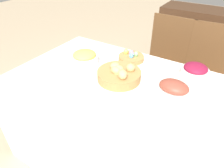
{
  "coord_description": "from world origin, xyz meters",
  "views": [
    {
      "loc": [
        0.54,
        -0.95,
        1.52
      ],
      "look_at": [
        -0.01,
        -0.08,
        0.79
      ],
      "focal_mm": 32.0,
      "sensor_mm": 36.0,
      "label": 1
    }
  ],
  "objects": [
    {
      "name": "fork",
      "position": [
        -0.27,
        -0.34,
        0.75
      ],
      "size": [
        0.02,
        0.17,
        0.0
      ],
      "rotation": [
        0.0,
        0.0,
        0.06
      ],
      "color": "silver",
      "rests_on": "dining_table"
    },
    {
      "name": "butter_dish",
      "position": [
        -0.39,
        -0.18,
        0.77
      ],
      "size": [
        0.14,
        0.08,
        0.03
      ],
      "color": "silver",
      "rests_on": "dining_table"
    },
    {
      "name": "dinner_plate",
      "position": [
        -0.12,
        -0.34,
        0.76
      ],
      "size": [
        0.24,
        0.24,
        0.01
      ],
      "color": "silver",
      "rests_on": "dining_table"
    },
    {
      "name": "spoon",
      "position": [
        0.06,
        -0.34,
        0.75
      ],
      "size": [
        0.02,
        0.17,
        0.0
      ],
      "rotation": [
        0.0,
        0.0,
        -0.06
      ],
      "color": "silver",
      "rests_on": "dining_table"
    },
    {
      "name": "drinking_cup",
      "position": [
        0.11,
        -0.2,
        0.79
      ],
      "size": [
        0.06,
        0.06,
        0.08
      ],
      "color": "silver",
      "rests_on": "dining_table"
    },
    {
      "name": "ham_platter",
      "position": [
        0.33,
        0.12,
        0.78
      ],
      "size": [
        0.29,
        0.2,
        0.08
      ],
      "color": "silver",
      "rests_on": "dining_table"
    },
    {
      "name": "egg_basket",
      "position": [
        -0.1,
        0.34,
        0.77
      ],
      "size": [
        0.2,
        0.2,
        0.08
      ],
      "color": "#9E7542",
      "rests_on": "dining_table"
    },
    {
      "name": "ground_plane",
      "position": [
        0.0,
        0.0,
        0.0
      ],
      "size": [
        12.0,
        12.0,
        0.0
      ],
      "primitive_type": "plane",
      "color": "tan"
    },
    {
      "name": "chair_far_right",
      "position": [
        0.43,
        0.87,
        0.51
      ],
      "size": [
        0.44,
        0.44,
        0.96
      ],
      "rotation": [
        0.0,
        0.0,
        0.04
      ],
      "color": "brown",
      "rests_on": "ground"
    },
    {
      "name": "knife",
      "position": [
        0.03,
        -0.34,
        0.75
      ],
      "size": [
        0.02,
        0.17,
        0.0
      ],
      "rotation": [
        0.0,
        0.0,
        0.06
      ],
      "color": "silver",
      "rests_on": "dining_table"
    },
    {
      "name": "pineapple_bowl",
      "position": [
        -0.38,
        0.1,
        0.8
      ],
      "size": [
        0.21,
        0.21,
        0.1
      ],
      "color": "silver",
      "rests_on": "dining_table"
    },
    {
      "name": "chair_far_center",
      "position": [
        0.02,
        0.87,
        0.51
      ],
      "size": [
        0.44,
        0.44,
        0.96
      ],
      "rotation": [
        0.0,
        0.0,
        -0.04
      ],
      "color": "brown",
      "rests_on": "ground"
    },
    {
      "name": "sideboard",
      "position": [
        0.29,
        1.78,
        0.44
      ],
      "size": [
        1.25,
        0.44,
        0.87
      ],
      "color": "#3D2616",
      "rests_on": "ground"
    },
    {
      "name": "bread_basket",
      "position": [
        -0.03,
        0.05,
        0.79
      ],
      "size": [
        0.3,
        0.3,
        0.12
      ],
      "color": "#9E7542",
      "rests_on": "dining_table"
    },
    {
      "name": "dining_table",
      "position": [
        0.0,
        0.0,
        0.38
      ],
      "size": [
        1.55,
        1.01,
        0.75
      ],
      "color": "white",
      "rests_on": "ground"
    },
    {
      "name": "beet_salad_bowl",
      "position": [
        0.39,
        0.37,
        0.79
      ],
      "size": [
        0.19,
        0.19,
        0.09
      ],
      "color": "silver",
      "rests_on": "dining_table"
    }
  ]
}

